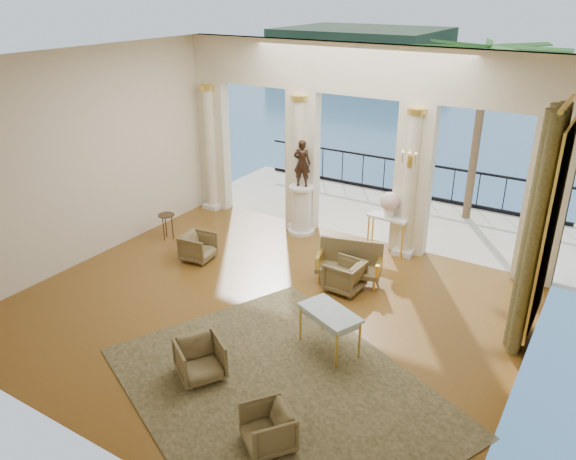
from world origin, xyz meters
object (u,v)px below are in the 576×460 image
Objects in this scene: statue at (302,163)px; armchair_b at (268,426)px; pedestal at (301,210)px; game_table at (330,315)px; armchair_c at (345,274)px; console_table at (388,222)px; armchair_d at (198,246)px; settee at (350,262)px; armchair_a at (200,358)px; side_table at (166,218)px.

armchair_b is at bearing 102.46° from statue.
game_table is at bearing -54.12° from pedestal.
armchair_c is 3.30m from statue.
console_table is (-0.97, 6.35, 0.40)m from armchair_b.
armchair_b is 6.44m from console_table.
pedestal is at bearing -33.30° from armchair_d.
armchair_c is 0.50× the size of settee.
armchair_a is 1.00× the size of armchair_c.
console_table reaches higher than side_table.
settee reaches higher than side_table.
armchair_a is 5.83m from pedestal.
armchair_b is 0.92× the size of armchair_c.
side_table is at bearing 24.31° from statue.
game_table is (-0.33, 2.35, 0.33)m from armchair_b.
armchair_a is 5.40m from side_table.
game_table is (0.67, -1.91, 0.30)m from armchair_c.
armchair_d is 3.11m from statue.
side_table is at bearing -179.44° from armchair_b.
game_table is 4.86m from pedestal.
armchair_d is 3.39m from settee.
settee is 2.44m from game_table.
armchair_c is at bearing 122.80° from statue.
game_table is at bearing -87.26° from settee.
game_table is 1.06× the size of statue.
armchair_c reaches higher than side_table.
armchair_c is at bearing 0.06° from side_table.
settee is 4.64m from side_table.
pedestal is (-2.18, 2.02, 0.23)m from armchair_c.
game_table is 4.98m from statue.
statue is 1.79× the size of side_table.
statue is at bearing 90.00° from pedestal.
pedestal is 1.07× the size of statue.
settee is (0.60, 4.01, 0.08)m from armchair_a.
armchair_d is at bearing -176.49° from game_table.
console_table reaches higher than game_table.
statue reaches higher than game_table.
pedestal reaches higher than settee.
statue is 2.45m from console_table.
armchair_b is 0.96× the size of armchair_d.
armchair_d is 1.44m from side_table.
pedestal is at bearing 47.21° from armchair_a.
pedestal is 3.24m from side_table.
armchair_a and armchair_c have the same top height.
pedestal is 1.19m from statue.
armchair_d is at bearing 50.29° from statue.
armchair_c is 4.71m from side_table.
armchair_a is 4.12m from armchair_d.
armchair_b is 0.46× the size of settee.
console_table is at bearing 122.21° from game_table.
pedestal is at bearing 154.10° from armchair_b.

